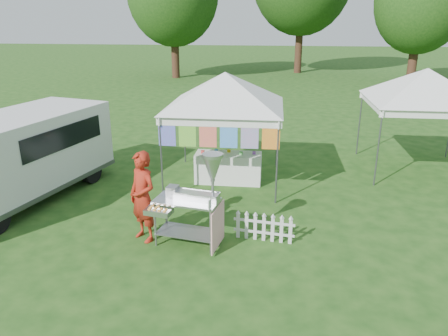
# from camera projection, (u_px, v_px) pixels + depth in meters

# --- Properties ---
(ground) EXTENTS (120.00, 120.00, 0.00)m
(ground) POSITION_uv_depth(u_px,v_px,m) (206.00, 240.00, 9.00)
(ground) COLOR #1A4513
(ground) RESTS_ON ground
(canopy_main) EXTENTS (4.24, 4.24, 3.45)m
(canopy_main) POSITION_uv_depth(u_px,v_px,m) (225.00, 72.00, 11.28)
(canopy_main) COLOR #59595E
(canopy_main) RESTS_ON ground
(canopy_right) EXTENTS (4.24, 4.24, 3.45)m
(canopy_right) POSITION_uv_depth(u_px,v_px,m) (428.00, 68.00, 12.09)
(canopy_right) COLOR #59595E
(canopy_right) RESTS_ON ground
(tree_right) EXTENTS (5.60, 5.60, 8.42)m
(tree_right) POSITION_uv_depth(u_px,v_px,m) (421.00, 1.00, 26.78)
(tree_right) COLOR #331C12
(tree_right) RESTS_ON ground
(donut_cart) EXTENTS (1.52, 0.94, 1.95)m
(donut_cart) POSITION_uv_depth(u_px,v_px,m) (196.00, 193.00, 8.44)
(donut_cart) COLOR gray
(donut_cart) RESTS_ON ground
(vendor) EXTENTS (0.82, 0.77, 1.89)m
(vendor) POSITION_uv_depth(u_px,v_px,m) (143.00, 197.00, 8.76)
(vendor) COLOR maroon
(vendor) RESTS_ON ground
(cargo_van) EXTENTS (3.25, 5.44, 2.12)m
(cargo_van) POSITION_uv_depth(u_px,v_px,m) (20.00, 155.00, 10.74)
(cargo_van) COLOR silver
(cargo_van) RESTS_ON ground
(picket_fence) EXTENTS (1.25, 0.19, 0.56)m
(picket_fence) POSITION_uv_depth(u_px,v_px,m) (264.00, 228.00, 8.90)
(picket_fence) COLOR silver
(picket_fence) RESTS_ON ground
(display_table) EXTENTS (1.80, 0.70, 0.82)m
(display_table) POSITION_uv_depth(u_px,v_px,m) (228.00, 168.00, 12.04)
(display_table) COLOR white
(display_table) RESTS_ON ground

